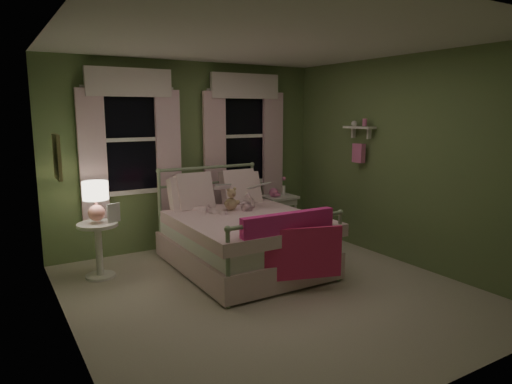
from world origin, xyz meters
TOP-DOWN VIEW (x-y plane):
  - room_shell at (0.00, 0.00)m, footprint 4.20×4.20m
  - bed at (0.13, 0.84)m, footprint 1.58×2.04m
  - pink_throw at (0.13, -0.19)m, footprint 1.10×0.37m
  - child_left at (-0.15, 1.26)m, footprint 0.33×0.26m
  - child_right at (0.41, 1.26)m, footprint 0.43×0.39m
  - book_left at (-0.15, 1.01)m, footprint 0.23×0.18m
  - book_right at (0.41, 1.01)m, footprint 0.22×0.16m
  - teddy_bear at (0.13, 1.10)m, footprint 0.22×0.17m
  - nightstand_left at (-1.47, 1.37)m, footprint 0.46×0.46m
  - table_lamp at (-1.47, 1.37)m, footprint 0.29×0.29m
  - book_nightstand at (-1.37, 1.29)m, footprint 0.22×0.26m
  - nightstand_right at (1.28, 1.72)m, footprint 0.50×0.40m
  - pink_toy at (1.18, 1.72)m, footprint 0.14×0.19m
  - bud_vase at (1.40, 1.77)m, footprint 0.06×0.06m
  - window_left at (-0.85, 2.03)m, footprint 1.34×0.13m
  - window_right at (0.85, 2.03)m, footprint 1.34×0.13m
  - wall_shelf at (1.90, 0.70)m, footprint 0.15×0.50m
  - framed_picture at (-1.95, 0.60)m, footprint 0.03×0.32m

SIDE VIEW (x-z plane):
  - bed at x=0.13m, z-range -0.21..0.98m
  - nightstand_left at x=-1.47m, z-range 0.09..0.74m
  - nightstand_right at x=1.28m, z-range 0.23..0.87m
  - pink_throw at x=0.13m, z-range 0.26..0.96m
  - book_nightstand at x=-1.37m, z-range 0.65..0.67m
  - pink_toy at x=1.18m, z-range 0.64..0.78m
  - bud_vase at x=1.40m, z-range 0.65..0.93m
  - teddy_bear at x=0.13m, z-range 0.64..0.94m
  - book_right at x=0.41m, z-range 0.79..1.05m
  - child_right at x=0.41m, z-range 0.57..1.28m
  - table_lamp at x=-1.47m, z-range 0.72..1.18m
  - child_left at x=-0.15m, z-range 0.57..1.35m
  - book_left at x=-0.15m, z-range 0.83..1.09m
  - room_shell at x=0.00m, z-range -0.80..3.40m
  - framed_picture at x=-1.95m, z-range 1.29..1.71m
  - wall_shelf at x=1.90m, z-range 1.22..1.82m
  - window_left at x=-0.85m, z-range 0.64..2.60m
  - window_right at x=0.85m, z-range 0.64..2.60m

